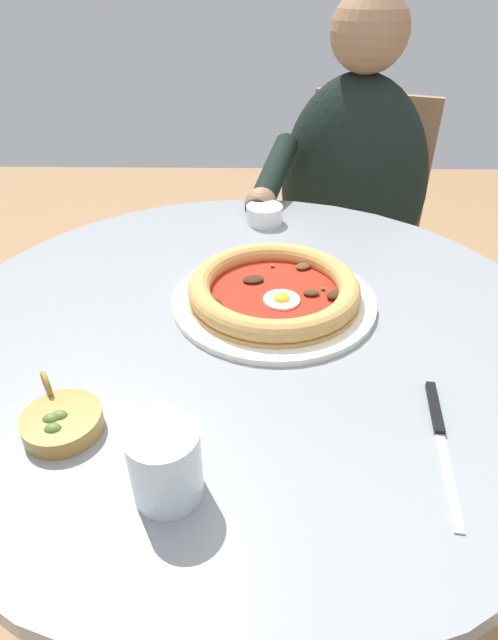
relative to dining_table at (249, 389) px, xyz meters
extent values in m
cube|color=#9E754C|center=(0.00, 0.00, -0.62)|extent=(6.00, 6.00, 0.02)
cylinder|color=gray|center=(0.00, 0.00, 0.13)|extent=(0.96, 0.96, 0.04)
cylinder|color=gray|center=(0.00, 0.00, -0.24)|extent=(0.08, 0.08, 0.70)
cylinder|color=gray|center=(0.00, 0.00, -0.60)|extent=(0.50, 0.50, 0.02)
cylinder|color=white|center=(0.04, 0.04, 0.15)|extent=(0.32, 0.32, 0.01)
cylinder|color=tan|center=(0.04, 0.04, 0.16)|extent=(0.27, 0.27, 0.01)
torus|color=tan|center=(0.04, 0.04, 0.17)|extent=(0.27, 0.27, 0.03)
cylinder|color=#A82314|center=(0.04, 0.04, 0.16)|extent=(0.25, 0.25, 0.00)
cylinder|color=white|center=(0.05, 0.02, 0.17)|extent=(0.06, 0.06, 0.00)
ellipsoid|color=yellow|center=(0.05, 0.02, 0.17)|extent=(0.03, 0.03, 0.02)
ellipsoid|color=#3D2314|center=(0.13, 0.03, 0.17)|extent=(0.04, 0.04, 0.01)
ellipsoid|color=brown|center=(0.09, 0.12, 0.17)|extent=(0.04, 0.03, 0.01)
ellipsoid|color=#3D2314|center=(0.01, 0.07, 0.17)|extent=(0.04, 0.03, 0.01)
ellipsoid|color=#3D2314|center=(-0.05, 0.00, 0.17)|extent=(0.03, 0.04, 0.01)
ellipsoid|color=#4C2D19|center=(0.10, 0.03, 0.17)|extent=(0.03, 0.02, 0.01)
ellipsoid|color=#2D6B28|center=(0.04, 0.12, 0.17)|extent=(0.01, 0.01, 0.00)
ellipsoid|color=#2D6B28|center=(0.12, 0.05, 0.17)|extent=(0.01, 0.01, 0.00)
ellipsoid|color=#2D6B28|center=(-0.07, 0.03, 0.17)|extent=(0.01, 0.01, 0.00)
cylinder|color=silver|center=(-0.08, -0.31, 0.19)|extent=(0.07, 0.07, 0.08)
cylinder|color=silver|center=(-0.08, -0.31, 0.16)|extent=(0.06, 0.06, 0.04)
cube|color=silver|center=(0.21, -0.29, 0.15)|extent=(0.03, 0.12, 0.00)
cube|color=black|center=(0.23, -0.19, 0.15)|extent=(0.02, 0.08, 0.01)
cylinder|color=white|center=(0.03, 0.35, 0.16)|extent=(0.07, 0.07, 0.04)
cylinder|color=olive|center=(0.03, 0.35, 0.17)|extent=(0.06, 0.06, 0.01)
cylinder|color=olive|center=(-0.21, -0.23, 0.16)|extent=(0.09, 0.09, 0.02)
torus|color=olive|center=(-0.24, -0.19, 0.18)|extent=(0.02, 0.03, 0.03)
ellipsoid|color=#516B2D|center=(-0.21, -0.25, 0.17)|extent=(0.02, 0.02, 0.02)
ellipsoid|color=#516B2D|center=(-0.22, -0.24, 0.17)|extent=(0.02, 0.02, 0.02)
ellipsoid|color=#516B2D|center=(-0.21, -0.23, 0.17)|extent=(0.02, 0.02, 0.02)
cube|color=#282833|center=(0.25, 0.64, -0.38)|extent=(0.42, 0.39, 0.45)
ellipsoid|color=black|center=(0.25, 0.64, 0.12)|extent=(0.43, 0.34, 0.55)
sphere|color=#936B4C|center=(0.25, 0.64, 0.47)|extent=(0.17, 0.17, 0.17)
cylinder|color=black|center=(0.05, 0.50, 0.20)|extent=(0.13, 0.27, 0.13)
sphere|color=#936B4C|center=(0.02, 0.40, 0.17)|extent=(0.07, 0.07, 0.07)
cube|color=#957050|center=(0.27, 0.69, -0.13)|extent=(0.50, 0.50, 0.02)
cube|color=#957050|center=(0.34, 0.86, 0.09)|extent=(0.33, 0.15, 0.43)
cylinder|color=#8E6B4C|center=(0.05, 0.59, -0.38)|extent=(0.02, 0.02, 0.47)
cylinder|color=#8E6B4C|center=(0.37, 0.46, -0.38)|extent=(0.02, 0.02, 0.47)
cylinder|color=#8E6B4C|center=(0.17, 0.92, -0.38)|extent=(0.02, 0.02, 0.47)
cylinder|color=#8E6B4C|center=(0.50, 0.79, -0.38)|extent=(0.02, 0.02, 0.47)
camera|label=1|loc=(0.01, -0.64, 0.58)|focal=28.52mm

